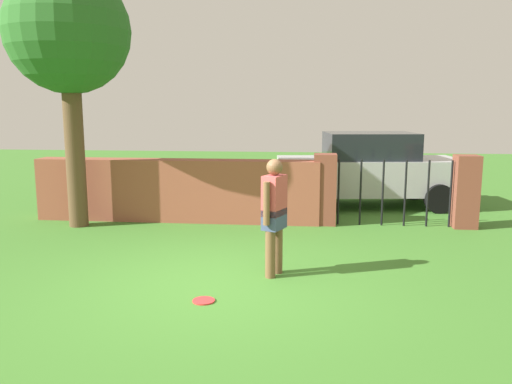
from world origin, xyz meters
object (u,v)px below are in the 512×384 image
frisbee_red (204,301)px  car (369,170)px  person (274,212)px  tree (68,35)px

frisbee_red → car: bearing=67.6°
person → frisbee_red: (-0.77, -1.07, -0.89)m
tree → person: bearing=-32.9°
tree → car: bearing=24.5°
person → car: bearing=-176.1°
tree → frisbee_red: 6.09m
car → frisbee_red: car is taller
person → frisbee_red: 1.59m
person → frisbee_red: bearing=-12.6°
car → frisbee_red: bearing=-119.4°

